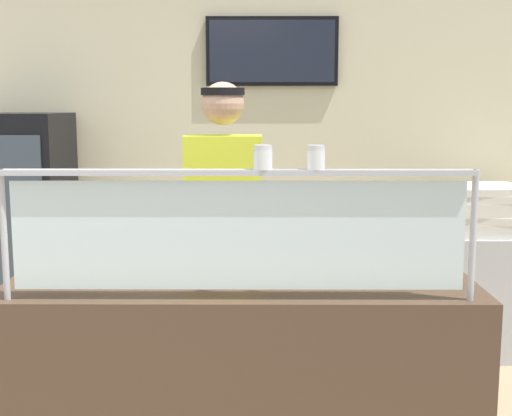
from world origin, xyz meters
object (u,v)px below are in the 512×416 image
(pizza_tray, at_px, (219,271))
(pizza_server, at_px, (216,267))
(worker_figure, at_px, (225,234))
(drink_fridge, at_px, (17,233))
(pizza_box_stack, at_px, (481,209))
(parmesan_shaker, at_px, (263,159))
(pepper_flake_shaker, at_px, (316,159))

(pizza_tray, distance_m, pizza_server, 0.03)
(worker_figure, xyz_separation_m, drink_fridge, (-1.45, 1.11, -0.21))
(pizza_server, bearing_deg, pizza_tray, 75.21)
(pizza_tray, bearing_deg, worker_figure, 90.56)
(pizza_server, relative_size, drink_fridge, 0.18)
(pizza_box_stack, bearing_deg, parmesan_shaker, -125.32)
(pepper_flake_shaker, bearing_deg, drink_fridge, 131.18)
(pepper_flake_shaker, distance_m, drink_fridge, 2.84)
(pizza_server, xyz_separation_m, parmesan_shaker, (0.19, -0.35, 0.47))
(pizza_tray, xyz_separation_m, pizza_server, (-0.01, -0.02, 0.02))
(parmesan_shaker, bearing_deg, pizza_box_stack, 54.68)
(worker_figure, bearing_deg, pepper_flake_shaker, -68.93)
(pepper_flake_shaker, distance_m, worker_figure, 1.13)
(pizza_server, height_order, worker_figure, worker_figure)
(parmesan_shaker, bearing_deg, pepper_flake_shaker, 0.00)
(pizza_tray, distance_m, parmesan_shaker, 0.64)
(parmesan_shaker, bearing_deg, pizza_tray, 116.33)
(pizza_server, relative_size, pepper_flake_shaker, 3.26)
(parmesan_shaker, xyz_separation_m, pepper_flake_shaker, (0.19, 0.00, -0.00))
(pizza_tray, distance_m, worker_figure, 0.61)
(pizza_server, bearing_deg, worker_figure, 100.27)
(parmesan_shaker, height_order, pizza_box_stack, parmesan_shaker)
(parmesan_shaker, xyz_separation_m, worker_figure, (-0.19, 0.97, -0.46))
(pizza_server, bearing_deg, drink_fridge, 140.34)
(parmesan_shaker, distance_m, worker_figure, 1.09)
(drink_fridge, relative_size, pizza_box_stack, 3.12)
(pizza_tray, distance_m, drink_fridge, 2.25)
(pizza_server, relative_size, worker_figure, 0.16)
(worker_figure, distance_m, drink_fridge, 1.84)
(pizza_tray, xyz_separation_m, pizza_box_stack, (1.62, 1.67, 0.00))
(pizza_tray, xyz_separation_m, drink_fridge, (-1.45, 1.71, -0.17))
(worker_figure, xyz_separation_m, pizza_box_stack, (1.63, 1.07, -0.04))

